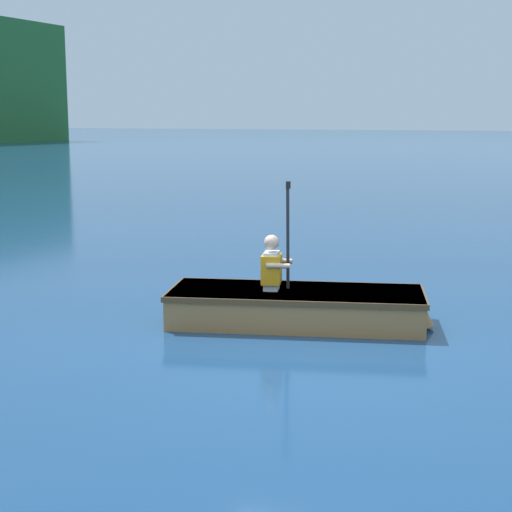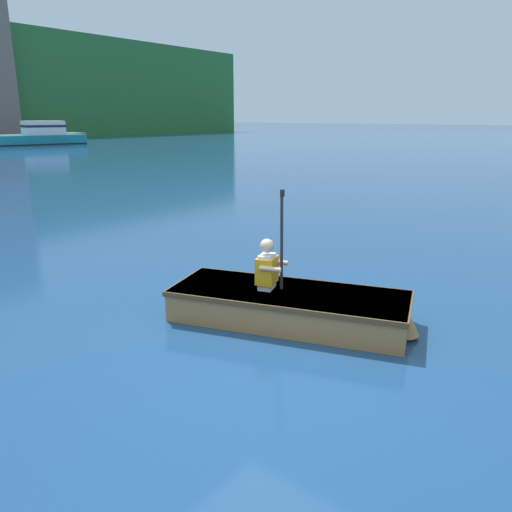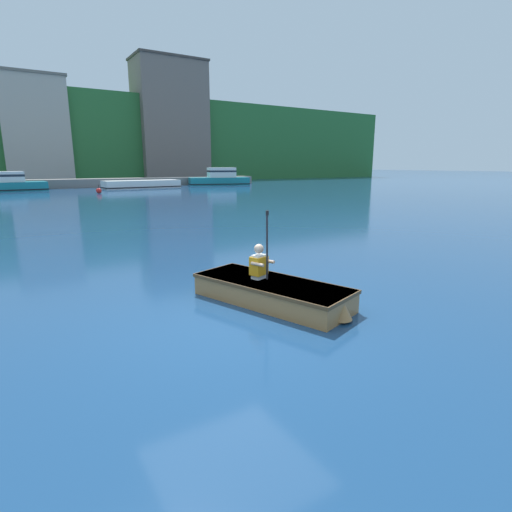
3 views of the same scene
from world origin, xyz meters
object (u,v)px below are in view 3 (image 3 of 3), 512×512
moored_boat_dock_center_far (8,184)px  channel_buoy (99,191)px  moored_boat_dock_center_near (142,184)px  person_paddler (259,263)px  rowboat_foreground (273,291)px  moored_boat_dock_west_end (220,178)px

moored_boat_dock_center_far → channel_buoy: bearing=-48.1°
moored_boat_dock_center_near → channel_buoy: (-5.33, -5.75, -0.15)m
person_paddler → channel_buoy: person_paddler is taller
moored_boat_dock_center_near → rowboat_foreground: size_ratio=2.57×
moored_boat_dock_center_near → moored_boat_dock_center_far: bearing=173.3°
moored_boat_dock_center_near → moored_boat_dock_west_end: bearing=8.5°
moored_boat_dock_west_end → person_paddler: moored_boat_dock_west_end is taller
moored_boat_dock_west_end → person_paddler: (-18.09, -37.12, -0.10)m
person_paddler → moored_boat_dock_west_end: bearing=64.0°
moored_boat_dock_center_near → moored_boat_dock_center_far: 11.79m
moored_boat_dock_center_near → moored_boat_dock_center_far: moored_boat_dock_center_far is taller
rowboat_foreground → person_paddler: (-0.10, 0.30, 0.45)m
moored_boat_dock_center_near → moored_boat_dock_center_far: (-11.71, 1.37, 0.24)m
moored_boat_dock_center_far → channel_buoy: 9.57m
moored_boat_dock_center_near → channel_buoy: 7.84m
moored_boat_dock_west_end → person_paddler: 41.29m
person_paddler → channel_buoy: 30.09m
moored_boat_dock_west_end → channel_buoy: (-15.00, -7.19, -0.54)m
moored_boat_dock_west_end → moored_boat_dock_center_near: (-9.67, -1.44, -0.40)m
channel_buoy → moored_boat_dock_west_end: bearing=25.6°
moored_boat_dock_center_far → person_paddler: size_ratio=5.42×
moored_boat_dock_west_end → rowboat_foreground: 41.52m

